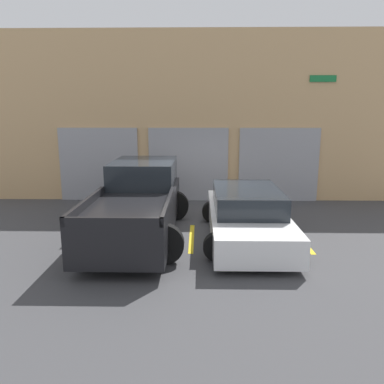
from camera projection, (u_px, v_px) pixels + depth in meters
The scene contains 7 objects.
ground_plane at pixel (193, 224), 10.83m from camera, with size 28.00×28.00×0.00m, color #3D3D3F.
shophouse_building at pixel (194, 119), 13.43m from camera, with size 16.02×0.68×5.95m.
pickup_truck at pixel (139, 202), 9.76m from camera, with size 2.55×5.34×1.81m.
sedan_white at pixel (247, 215), 9.47m from camera, with size 2.24×4.71×1.28m.
parking_stripe_far_left at pixel (84, 237), 9.64m from camera, with size 0.12×2.20×0.01m, color gold.
parking_stripe_left at pixel (192, 238), 9.59m from camera, with size 0.12×2.20×0.01m, color gold.
parking_stripe_centre at pixel (301, 238), 9.54m from camera, with size 0.12×2.20×0.01m, color gold.
Camera 1 is at (0.18, -10.39, 3.16)m, focal length 35.00 mm.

